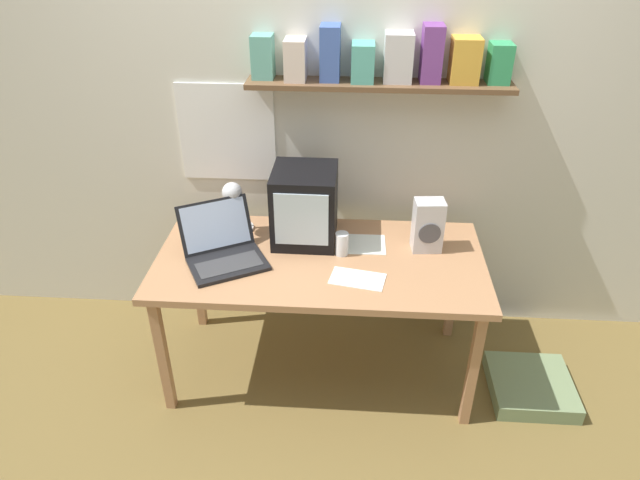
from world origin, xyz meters
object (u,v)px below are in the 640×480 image
juice_glass (342,245)px  open_notebook (367,244)px  crt_monitor (305,205)px  loose_paper_near_laptop (358,279)px  space_heater (428,226)px  corner_desk (320,268)px  laptop (222,247)px  floor_cushion (531,386)px  desk_lamp (234,200)px

juice_glass → open_notebook: size_ratio=0.61×
crt_monitor → open_notebook: crt_monitor is taller
juice_glass → loose_paper_near_laptop: size_ratio=0.43×
space_heater → open_notebook: size_ratio=1.40×
corner_desk → laptop: (-0.46, -0.03, 0.12)m
crt_monitor → juice_glass: 0.27m
corner_desk → open_notebook: (0.23, 0.13, 0.06)m
juice_glass → floor_cushion: size_ratio=0.28×
space_heater → loose_paper_near_laptop: size_ratio=0.98×
desk_lamp → floor_cushion: (1.54, -0.32, -0.86)m
laptop → space_heater: 0.99m
laptop → loose_paper_near_laptop: size_ratio=1.76×
loose_paper_near_laptop → crt_monitor: bearing=127.9°
juice_glass → space_heater: bearing=10.4°
corner_desk → open_notebook: bearing=30.7°
space_heater → floor_cushion: space_heater is taller
crt_monitor → desk_lamp: 0.36m
space_heater → crt_monitor: bearing=168.9°
loose_paper_near_laptop → juice_glass: bearing=111.1°
crt_monitor → open_notebook: size_ratio=1.97×
crt_monitor → laptop: bearing=-150.2°
crt_monitor → space_heater: size_ratio=1.41×
desk_lamp → loose_paper_near_laptop: desk_lamp is taller
open_notebook → crt_monitor: bearing=171.6°
juice_glass → open_notebook: 0.16m
laptop → space_heater: bearing=-19.8°
corner_desk → laptop: size_ratio=3.34×
crt_monitor → juice_glass: bearing=-35.7°
desk_lamp → space_heater: 0.96m
laptop → loose_paper_near_laptop: laptop is taller
floor_cushion → loose_paper_near_laptop: bearing=-176.7°
desk_lamp → floor_cushion: size_ratio=0.71×
crt_monitor → floor_cushion: (1.19, -0.29, -0.86)m
open_notebook → floor_cushion: (0.87, -0.25, -0.67)m
laptop → crt_monitor: bearing=0.9°
crt_monitor → floor_cushion: bearing=-13.5°
space_heater → loose_paper_near_laptop: bearing=-144.6°
laptop → juice_glass: 0.57m
laptop → floor_cushion: laptop is taller
corner_desk → floor_cushion: corner_desk is taller
corner_desk → juice_glass: (0.10, 0.04, 0.11)m
loose_paper_near_laptop → floor_cushion: bearing=3.3°
space_heater → juice_glass: bearing=-174.7°
desk_lamp → loose_paper_near_laptop: 0.75m
juice_glass → floor_cushion: juice_glass is taller
loose_paper_near_laptop → open_notebook: same height
juice_glass → loose_paper_near_laptop: juice_glass is taller
laptop → space_heater: (0.98, 0.15, 0.07)m
crt_monitor → laptop: crt_monitor is taller
desk_lamp → space_heater: bearing=13.3°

